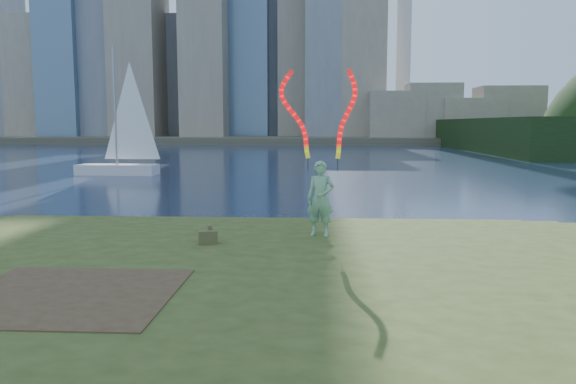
{
  "coord_description": "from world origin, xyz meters",
  "views": [
    {
      "loc": [
        1.58,
        -11.22,
        3.37
      ],
      "look_at": [
        0.9,
        1.0,
        1.88
      ],
      "focal_mm": 35.0,
      "sensor_mm": 36.0,
      "label": 1
    }
  ],
  "objects": [
    {
      "name": "far_shore",
      "position": [
        0.0,
        95.0,
        0.6
      ],
      "size": [
        320.0,
        40.0,
        1.2
      ],
      "primitive_type": "cube",
      "color": "#4B4637",
      "rests_on": "ground"
    },
    {
      "name": "dirt_patch",
      "position": [
        -2.2,
        -3.2,
        0.81
      ],
      "size": [
        3.2,
        3.0,
        0.02
      ],
      "primitive_type": "cube",
      "color": "#47331E",
      "rests_on": "grassy_knoll"
    },
    {
      "name": "ground",
      "position": [
        0.0,
        0.0,
        0.0
      ],
      "size": [
        320.0,
        320.0,
        0.0
      ],
      "primitive_type": "plane",
      "color": "#192640",
      "rests_on": "ground"
    },
    {
      "name": "canvas_bag",
      "position": [
        -0.8,
        0.56,
        0.96
      ],
      "size": [
        0.45,
        0.51,
        0.38
      ],
      "rotation": [
        0.0,
        0.0,
        0.26
      ],
      "color": "brown",
      "rests_on": "grassy_knoll"
    },
    {
      "name": "grassy_knoll",
      "position": [
        0.0,
        -2.3,
        0.34
      ],
      "size": [
        20.0,
        18.0,
        0.8
      ],
      "color": "#374619",
      "rests_on": "ground"
    },
    {
      "name": "sailboat",
      "position": [
        -11.5,
        25.22,
        1.46
      ],
      "size": [
        5.62,
        1.91,
        8.48
      ],
      "rotation": [
        0.0,
        0.0,
        -0.04
      ],
      "color": "white",
      "rests_on": "ground"
    },
    {
      "name": "woman_with_ribbons",
      "position": [
        1.63,
        1.57,
        2.2
      ],
      "size": [
        2.06,
        0.59,
        4.1
      ],
      "rotation": [
        0.0,
        0.0,
        -0.2
      ],
      "color": "#247D3F",
      "rests_on": "grassy_knoll"
    }
  ]
}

